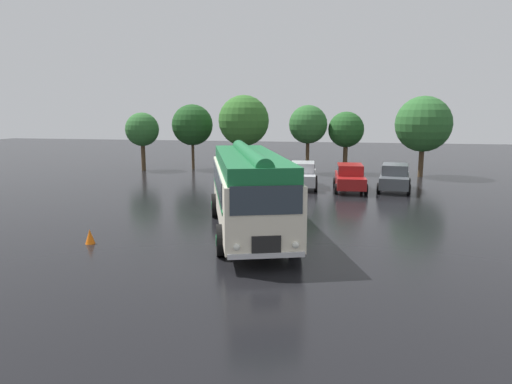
# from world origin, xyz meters

# --- Properties ---
(ground_plane) EXTENTS (120.00, 120.00, 0.00)m
(ground_plane) POSITION_xyz_m (0.00, 0.00, 0.00)
(ground_plane) COLOR black
(vintage_bus) EXTENTS (5.54, 10.34, 3.49)m
(vintage_bus) POSITION_xyz_m (-0.58, 0.80, 1.89)
(vintage_bus) COLOR silver
(vintage_bus) RESTS_ON ground
(car_near_left) EXTENTS (2.19, 4.31, 1.66)m
(car_near_left) POSITION_xyz_m (-2.46, 11.92, 0.85)
(car_near_left) COLOR #4C5156
(car_near_left) RESTS_ON ground
(car_mid_left) EXTENTS (2.19, 4.31, 1.66)m
(car_mid_left) POSITION_xyz_m (0.46, 12.42, 0.85)
(car_mid_left) COLOR #B7BABF
(car_mid_left) RESTS_ON ground
(car_mid_right) EXTENTS (2.16, 4.30, 1.66)m
(car_mid_right) POSITION_xyz_m (3.49, 11.84, 0.85)
(car_mid_right) COLOR maroon
(car_mid_right) RESTS_ON ground
(car_far_right) EXTENTS (2.32, 4.37, 1.66)m
(car_far_right) POSITION_xyz_m (6.24, 12.43, 0.85)
(car_far_right) COLOR #4C5156
(car_far_right) RESTS_ON ground
(tree_far_left) EXTENTS (2.81, 2.81, 4.87)m
(tree_far_left) POSITION_xyz_m (-13.76, 18.91, 3.51)
(tree_far_left) COLOR #4C3823
(tree_far_left) RESTS_ON ground
(tree_left_of_centre) EXTENTS (3.48, 3.48, 5.56)m
(tree_left_of_centre) POSITION_xyz_m (-9.89, 20.43, 3.81)
(tree_left_of_centre) COLOR #4C3823
(tree_left_of_centre) RESTS_ON ground
(tree_centre) EXTENTS (4.12, 4.12, 6.26)m
(tree_centre) POSITION_xyz_m (-5.09, 19.59, 4.23)
(tree_centre) COLOR #4C3823
(tree_centre) RESTS_ON ground
(tree_right_of_centre) EXTENTS (3.05, 3.05, 5.45)m
(tree_right_of_centre) POSITION_xyz_m (0.02, 19.81, 3.86)
(tree_right_of_centre) COLOR #4C3823
(tree_right_of_centre) RESTS_ON ground
(tree_far_right) EXTENTS (2.83, 2.83, 4.93)m
(tree_far_right) POSITION_xyz_m (3.06, 20.24, 3.50)
(tree_far_right) COLOR #4C3823
(tree_far_right) RESTS_ON ground
(tree_extra_right) EXTENTS (4.17, 4.17, 6.09)m
(tree_extra_right) POSITION_xyz_m (8.88, 19.29, 4.03)
(tree_extra_right) COLOR #4C3823
(tree_extra_right) RESTS_ON ground
(traffic_cone) EXTENTS (0.36, 0.36, 0.55)m
(traffic_cone) POSITION_xyz_m (-6.03, -2.11, 0.28)
(traffic_cone) COLOR orange
(traffic_cone) RESTS_ON ground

